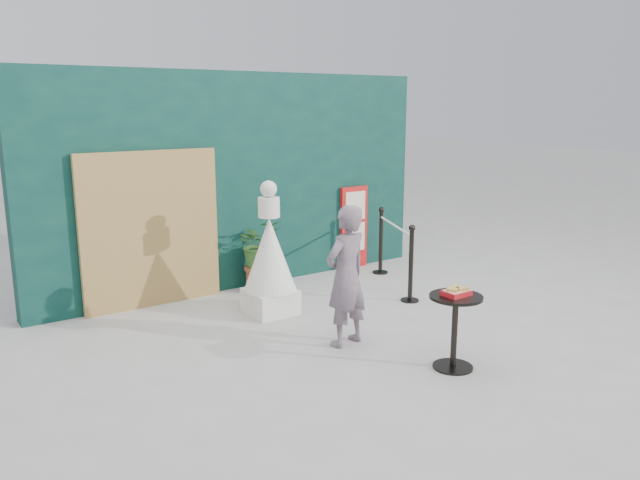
% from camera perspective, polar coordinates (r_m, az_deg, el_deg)
% --- Properties ---
extents(ground, '(60.00, 60.00, 0.00)m').
position_cam_1_polar(ground, '(6.72, 6.01, -10.16)').
color(ground, '#ADAAA5').
rests_on(ground, ground).
extents(back_wall, '(6.00, 0.30, 3.00)m').
position_cam_1_polar(back_wall, '(8.88, -7.32, 5.35)').
color(back_wall, '#092C2B').
rests_on(back_wall, ground).
extents(bamboo_fence, '(1.80, 0.08, 2.00)m').
position_cam_1_polar(bamboo_fence, '(8.21, -15.17, 0.91)').
color(bamboo_fence, tan).
rests_on(bamboo_fence, ground).
extents(woman, '(0.62, 0.46, 1.54)m').
position_cam_1_polar(woman, '(6.67, 2.40, -3.31)').
color(woman, slate).
rests_on(woman, ground).
extents(menu_board, '(0.50, 0.07, 1.30)m').
position_cam_1_polar(menu_board, '(9.89, 3.12, 1.15)').
color(menu_board, red).
rests_on(menu_board, ground).
extents(statue, '(0.65, 0.65, 1.67)m').
position_cam_1_polar(statue, '(7.70, -4.61, -1.86)').
color(statue, white).
rests_on(statue, ground).
extents(cafe_table, '(0.52, 0.52, 0.75)m').
position_cam_1_polar(cafe_table, '(6.28, 12.23, -7.17)').
color(cafe_table, black).
rests_on(cafe_table, ground).
extents(food_basket, '(0.26, 0.19, 0.11)m').
position_cam_1_polar(food_basket, '(6.19, 12.35, -4.64)').
color(food_basket, red).
rests_on(food_basket, cafe_table).
extents(planter, '(0.59, 0.51, 1.00)m').
position_cam_1_polar(planter, '(8.70, -5.69, -0.91)').
color(planter, brown).
rests_on(planter, ground).
extents(stanchion_barrier, '(0.84, 1.54, 1.03)m').
position_cam_1_polar(stanchion_barrier, '(8.94, 6.84, -1.14)').
color(stanchion_barrier, black).
rests_on(stanchion_barrier, ground).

